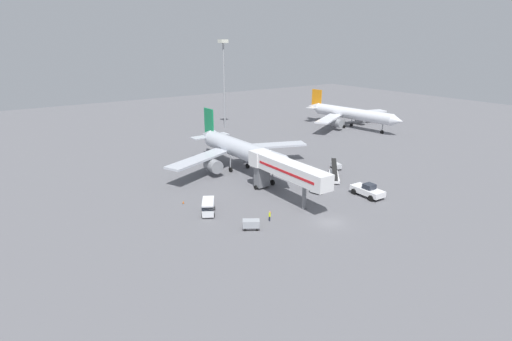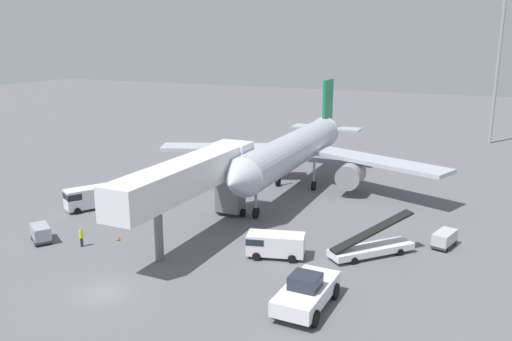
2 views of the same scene
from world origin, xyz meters
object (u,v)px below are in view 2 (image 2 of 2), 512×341
Objects in this scene: apron_light_mast at (502,29)px; belt_loader_truck at (371,247)px; service_van_rear_left at (274,244)px; jet_bridge at (195,177)px; pushback_tug at (306,292)px; baggage_cart_far_right at (41,233)px; baggage_cart_mid_left at (444,238)px; service_van_near_right at (86,198)px; ground_crew_worker_foreground at (81,237)px; airplane_at_gate at (295,150)px; safety_cone_charlie at (282,236)px; safety_cone_alpha at (118,238)px; safety_cone_bravo at (116,190)px.

belt_loader_truck is at bearing -97.10° from apron_light_mast.
belt_loader_truck is 7.98m from service_van_rear_left.
belt_loader_truck is at bearing 26.51° from service_van_rear_left.
jet_bridge is 0.71× the size of apron_light_mast.
apron_light_mast reaches higher than service_van_rear_left.
belt_loader_truck reaches higher than pushback_tug.
baggage_cart_far_right is at bearing -148.95° from jet_bridge.
service_van_near_right is at bearing -171.31° from baggage_cart_mid_left.
jet_bridge is at bearing 39.59° from ground_crew_worker_foreground.
belt_loader_truck reaches higher than baggage_cart_far_right.
airplane_at_gate is 50.70× the size of safety_cone_charlie.
service_van_near_right is 22.64m from service_van_rear_left.
airplane_at_gate reaches higher than jet_bridge.
airplane_at_gate reaches higher than baggage_cart_mid_left.
ground_crew_worker_foreground is (-21.01, 1.71, -0.27)m from pushback_tug.
safety_cone_charlie is at bearing 30.48° from ground_crew_worker_foreground.
airplane_at_gate is 23.83m from safety_cone_alpha.
jet_bridge is at bearing 171.24° from service_van_rear_left.
safety_cone_charlie is 0.03× the size of apron_light_mast.
baggage_cart_mid_left is at bearing 18.43° from safety_cone_charlie.
airplane_at_gate is at bearing 112.78° from pushback_tug.
safety_cone_bravo is at bearing -151.08° from airplane_at_gate.
ground_crew_worker_foreground is at bearing -127.67° from safety_cone_alpha.
airplane_at_gate reaches higher than ground_crew_worker_foreground.
baggage_cart_far_right is at bearing -170.16° from ground_crew_worker_foreground.
service_van_near_right is 21.70m from safety_cone_charlie.
baggage_cart_far_right reaches higher than safety_cone_charlie.
belt_loader_truck is 9.62× the size of safety_cone_charlie.
belt_loader_truck reaches higher than safety_cone_alpha.
safety_cone_alpha is (1.90, 2.46, -0.64)m from ground_crew_worker_foreground.
safety_cone_charlie is (-0.81, 3.75, -0.79)m from service_van_rear_left.
service_van_near_right reaches higher than ground_crew_worker_foreground.
jet_bridge reaches higher than baggage_cart_mid_left.
jet_bridge is at bearing -161.21° from safety_cone_charlie.
airplane_at_gate is 12.04× the size of baggage_cart_mid_left.
pushback_tug is 2.18× the size of baggage_cart_far_right.
belt_loader_truck is 29.61m from service_van_near_right.
airplane_at_gate is 26.67m from ground_crew_worker_foreground.
ground_crew_worker_foreground is 17.36m from safety_cone_charlie.
pushback_tug reaches higher than ground_crew_worker_foreground.
jet_bridge reaches higher than baggage_cart_far_right.
service_van_near_right reaches higher than safety_cone_alpha.
ground_crew_worker_foreground is at bearing -60.23° from safety_cone_bravo.
ground_crew_worker_foreground is (-7.63, -6.31, -4.65)m from jet_bridge.
baggage_cart_mid_left is (5.19, 4.56, -0.02)m from belt_loader_truck.
belt_loader_truck is at bearing 19.09° from baggage_cart_far_right.
ground_crew_worker_foreground is (-10.04, -24.42, -3.78)m from airplane_at_gate.
service_van_near_right is 0.96× the size of service_van_rear_left.
safety_cone_bravo is at bearing 151.22° from pushback_tug.
safety_cone_charlie is at bearing -13.45° from safety_cone_bravo.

